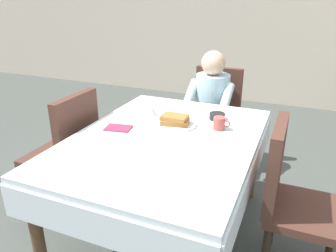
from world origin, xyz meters
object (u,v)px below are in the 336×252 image
Objects in this scene: chair_diner at (215,111)px; breakfast_stack at (175,120)px; syrup_pitcher at (152,111)px; dining_table_main at (165,150)px; fork_left_of_plate at (149,122)px; chair_right_side at (291,193)px; cup_coffee at (219,123)px; knife_right_of_plate at (202,130)px; diner_person at (211,102)px; spoon_near_edge at (153,140)px; chair_left_side at (68,147)px; plate_breakfast at (176,124)px; bowl_butter at (217,116)px.

breakfast_stack is (-0.02, -0.98, 0.26)m from chair_diner.
syrup_pitcher is at bearing 74.01° from chair_diner.
fork_left_of_plate is (-0.20, 0.18, 0.09)m from dining_table_main.
breakfast_stack is at bearing -103.87° from chair_right_side.
chair_right_side is at bearing -26.99° from cup_coffee.
dining_table_main is 0.28m from fork_left_of_plate.
syrup_pitcher is at bearing 74.85° from knife_right_of_plate.
cup_coffee reaches higher than breakfast_stack.
diner_person is 0.86m from fork_left_of_plate.
chair_right_side is at bearing 122.92° from chair_diner.
breakfast_stack is 0.28m from spoon_near_edge.
fork_left_of_plate is at bearing 137.38° from dining_table_main.
dining_table_main is 1.64× the size of chair_left_side.
syrup_pitcher is at bearing 173.40° from cup_coffee.
plate_breakfast is at bearing -104.53° from chair_right_side.
chair_right_side reaches higher than bowl_butter.
fork_left_of_plate is at bearing -72.42° from chair_left_side.
chair_right_side is 8.45× the size of bowl_butter.
bowl_butter is 0.57m from spoon_near_edge.
chair_right_side is 0.85m from spoon_near_edge.
breakfast_stack is at bearing -27.38° from syrup_pitcher.
dining_table_main is at bearing -87.31° from breakfast_stack.
chair_diner is 11.62× the size of syrup_pitcher.
fork_left_of_plate is at bearing 75.80° from diner_person.
knife_right_of_plate is at bearing -98.62° from bowl_butter.
chair_diner is at bearing 78.73° from spoon_near_edge.
breakfast_stack is 2.55× the size of syrup_pitcher.
dining_table_main is 1.64× the size of chair_diner.
diner_person is 0.63m from bowl_butter.
breakfast_stack is at bearing -134.29° from bowl_butter.
breakfast_stack is 0.20m from knife_right_of_plate.
syrup_pitcher is 0.44m from knife_right_of_plate.
dining_table_main is 0.41m from syrup_pitcher.
knife_right_of_plate is (0.42, -0.13, -0.04)m from syrup_pitcher.
diner_person reaches higher than dining_table_main.
chair_left_side is (-0.78, -1.01, -0.14)m from diner_person.
chair_left_side is 3.32× the size of plate_breakfast.
chair_right_side is at bearing -95.12° from fork_left_of_plate.
cup_coffee is (1.05, 0.25, 0.25)m from chair_left_side.
syrup_pitcher is at bearing 154.67° from plate_breakfast.
plate_breakfast reaches higher than spoon_near_edge.
cup_coffee is at bearing 9.34° from plate_breakfast.
plate_breakfast is at bearing -25.33° from syrup_pitcher.
plate_breakfast is at bearing 73.75° from spoon_near_edge.
spoon_near_edge is (-0.26, -0.51, -0.02)m from bowl_butter.
bowl_butter is at bearing 62.76° from dining_table_main.
plate_breakfast is 3.50× the size of syrup_pitcher.
diner_person reaches higher than spoon_near_edge.
chair_left_side is at bearing -150.11° from syrup_pitcher.
spoon_near_edge is at bearing -134.81° from cup_coffee.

